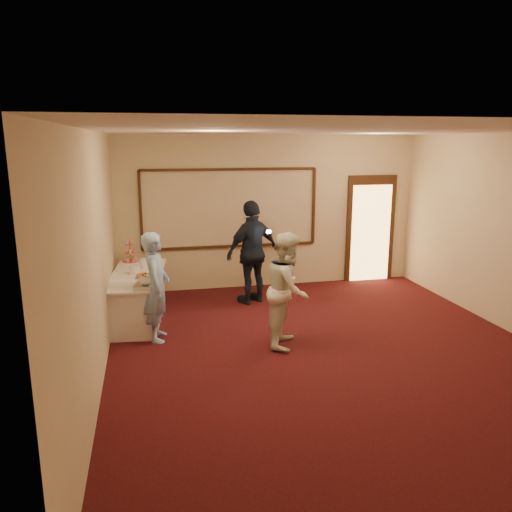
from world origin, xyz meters
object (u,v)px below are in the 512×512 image
Objects in this scene: tart at (144,276)px; cupcake_stand at (130,253)px; man at (156,287)px; guest at (253,252)px; plate_stack_b at (145,263)px; plate_stack_a at (135,270)px; woman at (288,289)px; buffet_table at (138,296)px; pavlova_tray at (149,282)px.

cupcake_stand is at bearing 101.09° from tart.
cupcake_stand is 0.26× the size of man.
guest is (1.91, 0.77, 0.13)m from tart.
plate_stack_b is 0.11× the size of man.
plate_stack_b is (0.16, 0.42, 0.00)m from plate_stack_a.
cupcake_stand is 2.38× the size of plate_stack_b.
woman is 2.01m from guest.
buffet_table is at bearing 111.58° from tart.
pavlova_tray is at bearing 9.56° from guest.
tart is 0.16× the size of guest.
pavlova_tray is 0.53m from tart.
woman reaches higher than plate_stack_b.
cupcake_stand is at bearing 100.17° from pavlova_tray.
plate_stack_a is at bearing 78.02° from woman.
pavlova_tray is 0.84m from plate_stack_a.
pavlova_tray is 3.28× the size of plate_stack_a.
guest reaches higher than man.
tart is (0.23, -1.19, -0.12)m from cupcake_stand.
guest reaches higher than plate_stack_a.
pavlova_tray is 1.35× the size of cupcake_stand.
pavlova_tray is (0.19, -0.82, 0.47)m from buffet_table.
plate_stack_a is (-0.22, 0.81, -0.01)m from pavlova_tray.
tart is at bearing -78.91° from cupcake_stand.
cupcake_stand is at bearing 97.39° from buffet_table.
plate_stack_b is (-0.06, 1.23, -0.01)m from pavlova_tray.
man is at bearing -71.20° from plate_stack_a.
man is at bearing -75.03° from tart.
guest is at bearing 25.96° from woman.
woman is 0.88× the size of guest.
cupcake_stand is 2.43× the size of plate_stack_a.
buffet_table is 1.32× the size of woman.
guest reaches higher than woman.
man is (0.29, -0.95, 0.42)m from buffet_table.
buffet_table is 0.96m from pavlova_tray.
man reaches higher than pavlova_tray.
guest reaches higher than buffet_table.
tart is (-0.07, 0.52, -0.05)m from pavlova_tray.
guest is (-0.09, 2.00, 0.11)m from woman.
guest reaches higher than tart.
man is (0.41, -1.85, -0.11)m from cupcake_stand.
cupcake_stand reaches higher than buffet_table.
plate_stack_b is 0.61× the size of tart.
man is at bearing 95.75° from woman.
pavlova_tray is at bearing 42.04° from man.
man is 1.92m from woman.
man is (0.32, -0.94, -0.04)m from plate_stack_a.
guest reaches higher than plate_stack_b.
guest is at bearing 1.83° from plate_stack_b.
pavlova_tray is at bearing -74.80° from plate_stack_a.
woman reaches higher than man.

